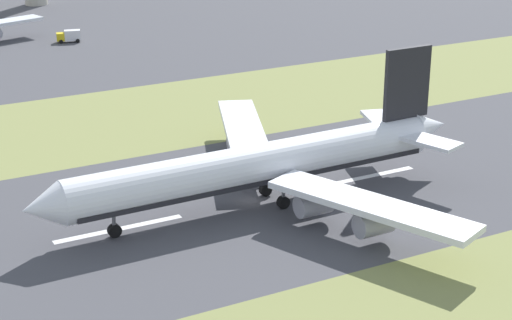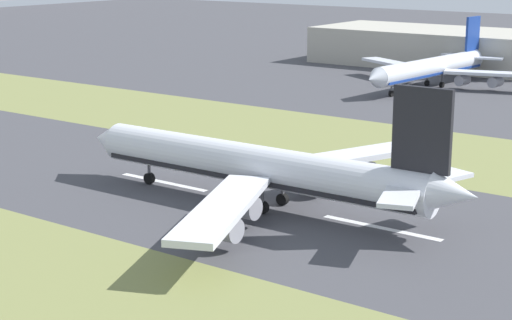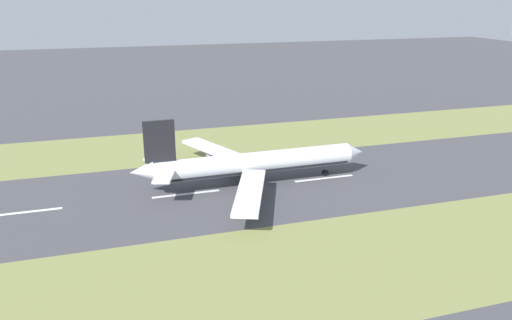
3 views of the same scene
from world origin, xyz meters
name	(u,v)px [view 3 (image 3 of 3)]	position (x,y,z in m)	size (l,w,h in m)	color
ground_plane	(258,186)	(0.00, 0.00, 0.00)	(800.00, 800.00, 0.00)	#424247
grass_median_west	(220,142)	(-45.00, 0.00, 0.00)	(40.00, 600.00, 0.01)	olive
grass_median_east	(326,266)	(45.00, 0.00, 0.00)	(40.00, 600.00, 0.01)	olive
centreline_dash_near	(23,212)	(0.00, -59.99, 0.01)	(1.20, 18.00, 0.01)	silver
centreline_dash_mid	(186,194)	(0.00, -19.99, 0.01)	(1.20, 18.00, 0.01)	silver
centreline_dash_far	(324,178)	(0.00, 20.01, 0.01)	(1.20, 18.00, 0.01)	silver
airplane_main_jet	(249,164)	(-1.71, -1.89, 6.02)	(64.13, 67.07, 20.20)	silver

